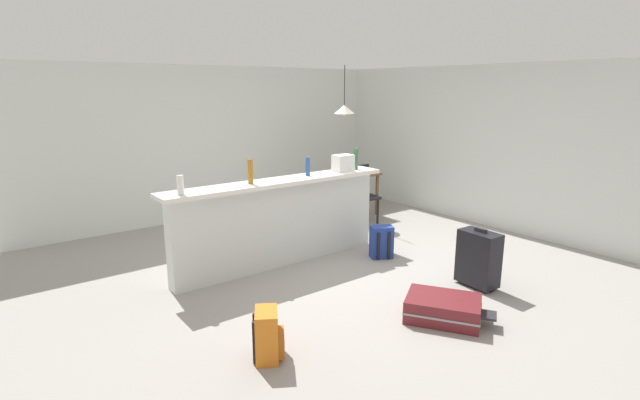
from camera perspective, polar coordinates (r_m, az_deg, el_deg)
The scene contains 17 objects.
ground_plane at distance 6.02m, azimuth 1.65°, elevation -7.82°, with size 13.00×13.00×0.05m, color gray.
wall_back at distance 8.26m, azimuth -11.82°, elevation 6.84°, with size 6.60×0.10×2.50m, color silver.
wall_right at distance 8.12m, azimuth 17.40°, elevation 6.41°, with size 0.10×6.00×2.50m, color silver.
partition_half_wall at distance 5.85m, azimuth -4.81°, elevation -2.96°, with size 2.80×0.20×1.02m, color silver.
bar_countertop at distance 5.73m, azimuth -4.91°, elevation 2.18°, with size 2.96×0.40×0.05m, color white.
bottle_white at distance 5.10m, azimuth -16.46°, elevation 1.73°, with size 0.07×0.07×0.20m, color silver.
bottle_amber at distance 5.50m, azimuth -8.36°, elevation 3.40°, with size 0.06×0.06×0.29m, color #9E661E.
bottle_blue at distance 5.95m, azimuth -1.48°, elevation 4.04°, with size 0.06×0.06×0.23m, color #284C89.
bottle_green at distance 6.43m, azimuth 4.34°, elevation 4.93°, with size 0.06×0.06×0.28m, color #2D6B38.
grocery_bag at distance 6.28m, azimuth 2.79°, elevation 4.46°, with size 0.26×0.18×0.22m, color silver.
dining_table at distance 8.08m, azimuth 2.75°, elevation 2.64°, with size 1.10×0.80×0.74m.
dining_chair_near_partition at distance 7.71m, azimuth 5.00°, elevation 1.09°, with size 0.45×0.45×0.93m.
pendant_lamp at distance 7.87m, azimuth 2.94°, elevation 10.85°, with size 0.34×0.34×0.81m.
suitcase_flat_maroon at distance 4.76m, azimuth 14.62°, elevation -12.51°, with size 0.79×0.88×0.22m.
backpack_blue at distance 6.20m, azimuth 7.37°, elevation -5.06°, with size 0.33×0.32×0.42m.
suitcase_upright_black at distance 5.52m, azimuth 18.52°, elevation -6.64°, with size 0.26×0.45×0.67m.
backpack_orange at distance 4.00m, azimuth -6.29°, elevation -15.92°, with size 0.33×0.33×0.42m.
Camera 1 is at (-3.54, -4.35, 2.16)m, focal length 26.60 mm.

